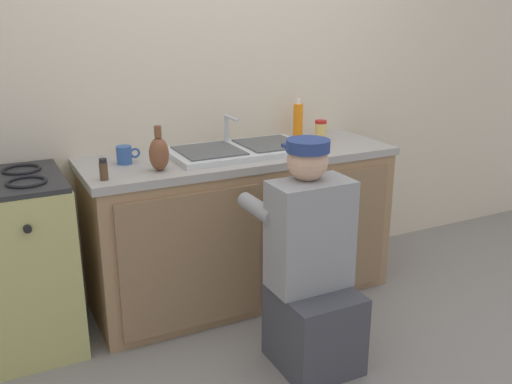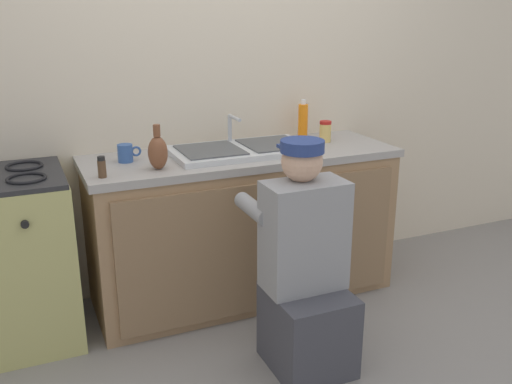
{
  "view_description": "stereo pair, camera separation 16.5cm",
  "coord_description": "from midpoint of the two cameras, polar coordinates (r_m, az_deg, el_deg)",
  "views": [
    {
      "loc": [
        -1.33,
        -2.55,
        1.67
      ],
      "look_at": [
        0.0,
        0.1,
        0.71
      ],
      "focal_mm": 40.0,
      "sensor_mm": 36.0,
      "label": 1
    },
    {
      "loc": [
        -1.18,
        -2.62,
        1.67
      ],
      "look_at": [
        0.0,
        0.1,
        0.71
      ],
      "focal_mm": 40.0,
      "sensor_mm": 36.0,
      "label": 2
    }
  ],
  "objects": [
    {
      "name": "soap_bottle_orange",
      "position": [
        3.57,
        6.05,
        7.03
      ],
      "size": [
        0.06,
        0.06,
        0.25
      ],
      "color": "orange",
      "rests_on": "countertop"
    },
    {
      "name": "sink_double_basin",
      "position": [
        3.24,
        0.04,
        4.3
      ],
      "size": [
        0.8,
        0.44,
        0.19
      ],
      "color": "silver",
      "rests_on": "countertop"
    },
    {
      "name": "counter_cabinet",
      "position": [
        3.37,
        0.12,
        -3.73
      ],
      "size": [
        1.75,
        0.62,
        0.84
      ],
      "color": "#997551",
      "rests_on": "ground_plane"
    },
    {
      "name": "countertop",
      "position": [
        3.25,
        0.05,
        3.59
      ],
      "size": [
        1.79,
        0.62,
        0.04
      ],
      "primitive_type": "cube",
      "color": "#9E9993",
      "rests_on": "counter_cabinet"
    },
    {
      "name": "condiment_jar",
      "position": [
        3.53,
        8.28,
        6.01
      ],
      "size": [
        0.07,
        0.07,
        0.13
      ],
      "color": "#DBB760",
      "rests_on": "countertop"
    },
    {
      "name": "spice_bottle_pepper",
      "position": [
        2.82,
        -13.55,
        2.4
      ],
      "size": [
        0.04,
        0.04,
        0.1
      ],
      "color": "#513823",
      "rests_on": "countertop"
    },
    {
      "name": "coffee_mug",
      "position": [
        3.09,
        -11.39,
        3.83
      ],
      "size": [
        0.13,
        0.08,
        0.09
      ],
      "color": "#335699",
      "rests_on": "countertop"
    },
    {
      "name": "vase_decorative",
      "position": [
        2.91,
        -8.19,
        3.98
      ],
      "size": [
        0.1,
        0.1,
        0.23
      ],
      "color": "brown",
      "rests_on": "countertop"
    },
    {
      "name": "back_wall",
      "position": [
        3.49,
        -2.28,
        11.08
      ],
      "size": [
        6.0,
        0.1,
        2.5
      ],
      "primitive_type": "cube",
      "color": "beige",
      "rests_on": "ground_plane"
    },
    {
      "name": "stove_range",
      "position": [
        3.13,
        -22.44,
        -6.39
      ],
      "size": [
        0.66,
        0.62,
        0.91
      ],
      "color": "tan",
      "rests_on": "ground_plane"
    },
    {
      "name": "plumber_person",
      "position": [
        2.73,
        6.69,
        -8.41
      ],
      "size": [
        0.42,
        0.61,
        1.1
      ],
      "color": "#3F3F47",
      "rests_on": "ground_plane"
    },
    {
      "name": "ground_plane",
      "position": [
        3.32,
        2.16,
        -12.19
      ],
      "size": [
        12.0,
        12.0,
        0.0
      ],
      "primitive_type": "plane",
      "color": "gray"
    }
  ]
}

